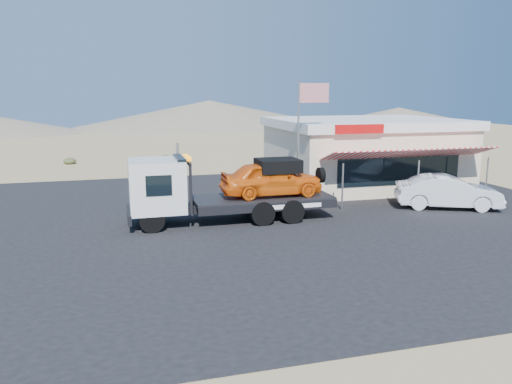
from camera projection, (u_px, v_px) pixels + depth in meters
The scene contains 7 objects.
ground at pixel (220, 240), 18.69m from camera, with size 120.00×120.00×0.00m, color #A0875B.
asphalt_lot at pixel (251, 218), 22.05m from camera, with size 32.00×24.00×0.02m, color black.
tow_truck at pixel (226, 186), 21.16m from camera, with size 8.60×2.55×2.88m.
white_sedan at pixel (448, 192), 23.67m from camera, with size 1.67×4.77×1.57m, color silver.
jerky_store at pixel (364, 152), 29.52m from camera, with size 10.40×9.97×3.90m.
flagpole at pixel (303, 129), 23.49m from camera, with size 1.55×0.10×6.00m.
distant_hills at pixel (70, 119), 67.89m from camera, with size 126.00×48.00×4.20m.
Camera 1 is at (-3.48, -17.68, 5.47)m, focal length 35.00 mm.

